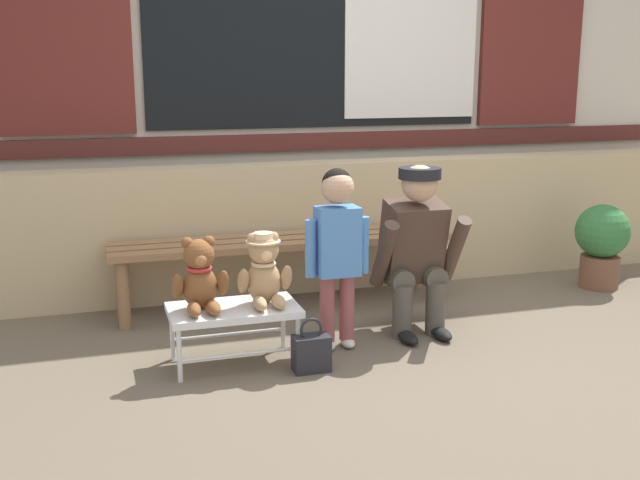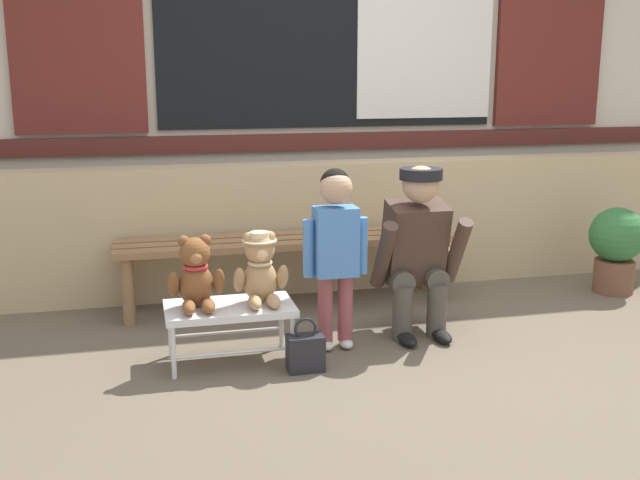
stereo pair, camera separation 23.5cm
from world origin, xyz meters
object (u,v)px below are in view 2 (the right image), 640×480
at_px(handbag_on_ground, 305,352).
at_px(child_standing, 336,239).
at_px(adult_crouching, 418,250).
at_px(potted_plant, 616,245).
at_px(wooden_bench_long, 289,248).
at_px(teddy_bear_plain, 196,275).
at_px(teddy_bear_with_hat, 261,270).
at_px(small_display_bench, 230,312).

bearing_deg(handbag_on_ground, child_standing, 50.58).
bearing_deg(adult_crouching, potted_plant, 15.70).
bearing_deg(adult_crouching, wooden_bench_long, 131.89).
xyz_separation_m(teddy_bear_plain, adult_crouching, (1.22, 0.18, 0.02)).
bearing_deg(teddy_bear_plain, wooden_bench_long, 53.06).
height_order(teddy_bear_plain, adult_crouching, adult_crouching).
bearing_deg(potted_plant, wooden_bench_long, 174.22).
distance_m(teddy_bear_plain, teddy_bear_with_hat, 0.32).
relative_size(small_display_bench, child_standing, 0.67).
bearing_deg(small_display_bench, teddy_bear_with_hat, 0.77).
bearing_deg(child_standing, handbag_on_ground, -129.42).
xyz_separation_m(handbag_on_ground, potted_plant, (2.29, 0.82, 0.23)).
relative_size(wooden_bench_long, teddy_bear_plain, 5.78).
bearing_deg(child_standing, adult_crouching, 12.79).
height_order(child_standing, handbag_on_ground, child_standing).
bearing_deg(adult_crouching, child_standing, -167.21).
bearing_deg(potted_plant, teddy_bear_plain, -167.41).
bearing_deg(potted_plant, child_standing, -164.99).
relative_size(adult_crouching, potted_plant, 1.67).
height_order(small_display_bench, teddy_bear_with_hat, teddy_bear_with_hat).
bearing_deg(child_standing, teddy_bear_with_hat, -170.32).
distance_m(wooden_bench_long, teddy_bear_with_hat, 0.90).
relative_size(teddy_bear_plain, adult_crouching, 0.38).
relative_size(child_standing, potted_plant, 1.68).
distance_m(teddy_bear_plain, potted_plant, 2.86).
distance_m(teddy_bear_with_hat, adult_crouching, 0.92).
xyz_separation_m(teddy_bear_with_hat, handbag_on_ground, (0.18, -0.20, -0.38)).
bearing_deg(potted_plant, teddy_bear_with_hat, -165.85).
xyz_separation_m(adult_crouching, handbag_on_ground, (-0.72, -0.38, -0.38)).
height_order(small_display_bench, potted_plant, potted_plant).
bearing_deg(teddy_bear_with_hat, potted_plant, 14.15).
bearing_deg(teddy_bear_plain, small_display_bench, -0.51).
height_order(small_display_bench, teddy_bear_plain, teddy_bear_plain).
distance_m(child_standing, potted_plant, 2.15).
bearing_deg(teddy_bear_plain, teddy_bear_with_hat, 0.13).
relative_size(handbag_on_ground, potted_plant, 0.48).
relative_size(small_display_bench, adult_crouching, 0.67).
distance_m(handbag_on_ground, potted_plant, 2.44).
bearing_deg(adult_crouching, handbag_on_ground, -151.92).
xyz_separation_m(adult_crouching, potted_plant, (1.57, 0.44, -0.16)).
xyz_separation_m(wooden_bench_long, potted_plant, (2.16, -0.22, -0.05)).
distance_m(teddy_bear_with_hat, potted_plant, 2.55).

